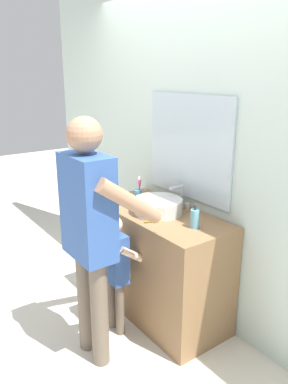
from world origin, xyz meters
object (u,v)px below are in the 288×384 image
(toothbrush_cup, at_px, (138,194))
(adult_parent, at_px, (91,222))
(soap_bottle, at_px, (195,218))
(child_toddler, at_px, (116,264))

(toothbrush_cup, relative_size, adult_parent, 0.13)
(soap_bottle, distance_m, child_toddler, 0.67)
(soap_bottle, height_order, adult_parent, adult_parent)
(toothbrush_cup, relative_size, child_toddler, 0.22)
(toothbrush_cup, bearing_deg, soap_bottle, -1.34)
(soap_bottle, bearing_deg, adult_parent, -110.02)
(child_toddler, xyz_separation_m, adult_parent, (0.13, -0.26, 0.43))
(toothbrush_cup, xyz_separation_m, soap_bottle, (0.70, -0.02, 0.01))
(soap_bottle, relative_size, child_toddler, 0.18)
(toothbrush_cup, height_order, adult_parent, adult_parent)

